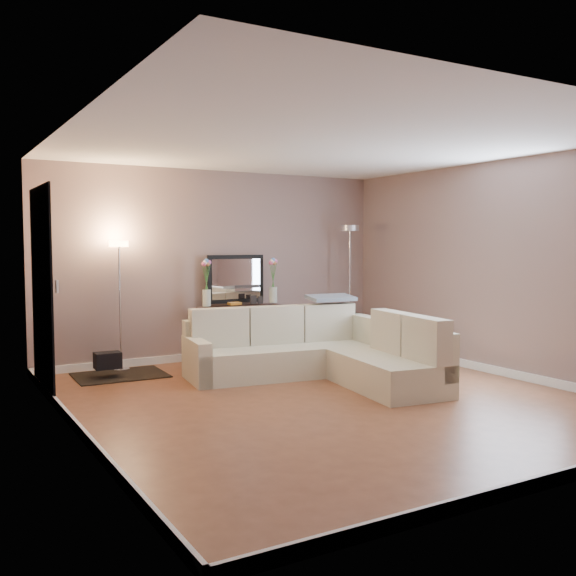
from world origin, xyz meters
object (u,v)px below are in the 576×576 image
sectional_sofa (320,353)px  floor_lamp_unlit (350,262)px  console_table (236,330)px  floor_lamp_lit (119,279)px

sectional_sofa → floor_lamp_unlit: size_ratio=1.36×
console_table → floor_lamp_lit: size_ratio=0.74×
console_table → floor_lamp_lit: floor_lamp_lit is taller
floor_lamp_unlit → console_table: bearing=175.2°
console_table → sectional_sofa: bearing=-78.4°
sectional_sofa → floor_lamp_lit: floor_lamp_lit is taller
floor_lamp_unlit → sectional_sofa: bearing=-135.3°
floor_lamp_lit → floor_lamp_unlit: (3.37, -0.21, 0.17)m
floor_lamp_lit → floor_lamp_unlit: size_ratio=0.87×
console_table → floor_lamp_unlit: 2.01m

